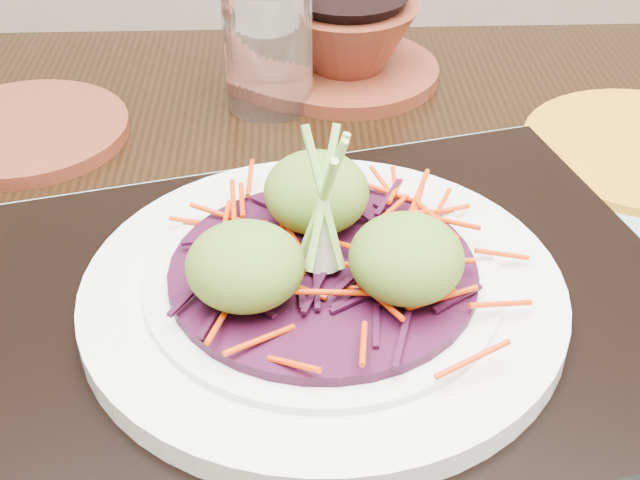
{
  "coord_description": "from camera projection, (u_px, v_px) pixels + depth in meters",
  "views": [
    {
      "loc": [
        -0.04,
        -0.32,
        1.07
      ],
      "look_at": [
        -0.01,
        0.06,
        0.79
      ],
      "focal_mm": 50.0,
      "sensor_mm": 36.0,
      "label": 1
    }
  ],
  "objects": [
    {
      "name": "dining_table",
      "position": [
        376.0,
        423.0,
        0.56
      ],
      "size": [
        1.22,
        0.84,
        0.74
      ],
      "rotation": [
        0.0,
        0.0,
        -0.04
      ],
      "color": "black",
      "rests_on": "ground"
    },
    {
      "name": "placemat",
      "position": [
        323.0,
        331.0,
        0.48
      ],
      "size": [
        0.51,
        0.44,
        0.0
      ],
      "primitive_type": "cube",
      "rotation": [
        0.0,
        0.0,
        0.2
      ],
      "color": "#84AB9E",
      "rests_on": "dining_table"
    },
    {
      "name": "serving_tray",
      "position": [
        323.0,
        316.0,
        0.48
      ],
      "size": [
        0.44,
        0.37,
        0.02
      ],
      "primitive_type": "cube",
      "rotation": [
        0.0,
        0.0,
        0.2
      ],
      "color": "black",
      "rests_on": "placemat"
    },
    {
      "name": "white_plate",
      "position": [
        323.0,
        291.0,
        0.47
      ],
      "size": [
        0.25,
        0.25,
        0.02
      ],
      "color": "silver",
      "rests_on": "serving_tray"
    },
    {
      "name": "cabbage_bed",
      "position": [
        323.0,
        272.0,
        0.46
      ],
      "size": [
        0.16,
        0.16,
        0.01
      ],
      "primitive_type": "cylinder",
      "color": "#3A0B24",
      "rests_on": "white_plate"
    },
    {
      "name": "carrot_julienne",
      "position": [
        323.0,
        260.0,
        0.46
      ],
      "size": [
        0.2,
        0.2,
        0.01
      ],
      "primitive_type": null,
      "color": "red",
      "rests_on": "cabbage_bed"
    },
    {
      "name": "guacamole_scoops",
      "position": [
        323.0,
        238.0,
        0.45
      ],
      "size": [
        0.14,
        0.12,
        0.04
      ],
      "color": "#547C25",
      "rests_on": "cabbage_bed"
    },
    {
      "name": "scallion_garnish",
      "position": [
        323.0,
        205.0,
        0.44
      ],
      "size": [
        0.06,
        0.06,
        0.09
      ],
      "primitive_type": null,
      "color": "#88C850",
      "rests_on": "cabbage_bed"
    },
    {
      "name": "terracotta_side_plate",
      "position": [
        26.0,
        131.0,
        0.66
      ],
      "size": [
        0.2,
        0.2,
        0.01
      ],
      "primitive_type": "cylinder",
      "rotation": [
        0.0,
        0.0,
        0.39
      ],
      "color": "#5F2516",
      "rests_on": "dining_table"
    },
    {
      "name": "water_glass",
      "position": [
        268.0,
        46.0,
        0.68
      ],
      "size": [
        0.09,
        0.09,
        0.1
      ],
      "primitive_type": "cylinder",
      "rotation": [
        0.0,
        0.0,
        -0.44
      ],
      "color": "white",
      "rests_on": "dining_table"
    },
    {
      "name": "terracotta_bowl_set",
      "position": [
        347.0,
        46.0,
        0.72
      ],
      "size": [
        0.16,
        0.16,
        0.06
      ],
      "rotation": [
        0.0,
        0.0,
        0.09
      ],
      "color": "#5F2516",
      "rests_on": "dining_table"
    }
  ]
}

